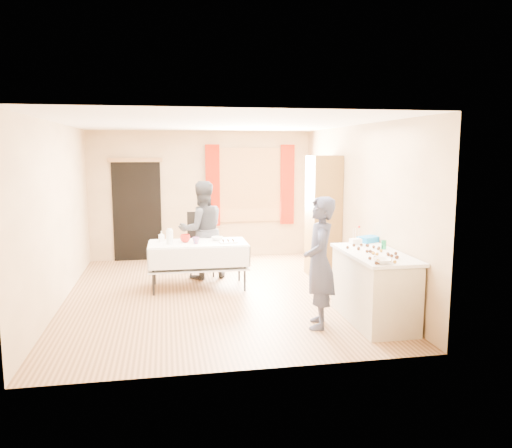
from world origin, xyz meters
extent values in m
cube|color=#9E7047|center=(0.00, 0.00, -0.01)|extent=(4.50, 5.50, 0.02)
cube|color=white|center=(0.00, 0.00, 2.61)|extent=(4.50, 5.50, 0.02)
cube|color=tan|center=(0.00, 2.76, 1.30)|extent=(4.50, 0.02, 2.60)
cube|color=tan|center=(0.00, -2.76, 1.30)|extent=(4.50, 0.02, 2.60)
cube|color=tan|center=(-2.26, 0.00, 1.30)|extent=(0.02, 5.50, 2.60)
cube|color=tan|center=(2.26, 0.00, 1.30)|extent=(0.02, 5.50, 2.60)
cube|color=olive|center=(1.00, 2.72, 1.50)|extent=(1.32, 0.06, 1.52)
cube|color=white|center=(1.00, 2.71, 1.50)|extent=(1.20, 0.02, 1.40)
cube|color=#9F1200|center=(0.22, 2.67, 1.50)|extent=(0.28, 0.06, 1.65)
cube|color=#9F1200|center=(1.78, 2.67, 1.50)|extent=(0.28, 0.06, 1.65)
cube|color=black|center=(-1.30, 2.73, 1.00)|extent=(0.95, 0.04, 2.00)
cube|color=olive|center=(-1.30, 2.70, 2.02)|extent=(1.05, 0.06, 0.08)
cube|color=brown|center=(1.99, 0.87, 1.06)|extent=(0.50, 0.60, 2.12)
cube|color=#BFB59D|center=(1.89, -1.59, 0.43)|extent=(0.64, 1.41, 0.86)
cube|color=silver|center=(1.89, -1.59, 0.89)|extent=(0.70, 1.47, 0.04)
cube|color=silver|center=(-0.24, 0.43, 0.73)|extent=(1.54, 0.78, 0.04)
cube|color=black|center=(-0.13, 1.26, 0.49)|extent=(0.46, 0.46, 0.07)
cube|color=black|center=(-0.13, 1.47, 0.79)|extent=(0.46, 0.05, 0.66)
imported|color=#282B44|center=(1.13, -1.65, 0.82)|extent=(0.79, 0.68, 1.65)
imported|color=black|center=(-0.12, 1.06, 0.85)|extent=(1.08, 0.97, 1.69)
cylinder|color=#1A9958|center=(2.10, -1.40, 0.97)|extent=(0.07, 0.07, 0.12)
imported|color=white|center=(1.71, -2.18, 0.94)|extent=(0.32, 0.32, 0.05)
cube|color=white|center=(1.86, -1.01, 0.95)|extent=(0.17, 0.13, 0.08)
cube|color=blue|center=(2.11, -0.86, 0.95)|extent=(0.36, 0.31, 0.08)
cylinder|color=silver|center=(-0.68, 0.36, 0.86)|extent=(0.12, 0.12, 0.22)
imported|color=red|center=(-0.44, 0.46, 0.81)|extent=(0.22, 0.22, 0.13)
imported|color=red|center=(-0.28, 0.30, 0.80)|extent=(0.16, 0.16, 0.10)
imported|color=white|center=(0.08, 0.55, 0.78)|extent=(0.22, 0.22, 0.06)
cube|color=white|center=(0.24, 0.31, 0.76)|extent=(0.30, 0.22, 0.02)
imported|color=white|center=(-0.81, 0.59, 0.83)|extent=(0.12, 0.12, 0.17)
sphere|color=#3F2314|center=(1.84, -1.77, 0.93)|extent=(0.04, 0.04, 0.04)
sphere|color=black|center=(2.00, -1.98, 0.93)|extent=(0.04, 0.04, 0.04)
sphere|color=black|center=(1.62, -2.24, 0.93)|extent=(0.04, 0.04, 0.04)
sphere|color=black|center=(2.08, -1.78, 0.93)|extent=(0.04, 0.04, 0.04)
sphere|color=black|center=(1.98, -1.99, 0.93)|extent=(0.04, 0.04, 0.04)
sphere|color=black|center=(1.63, -1.29, 0.93)|extent=(0.04, 0.04, 0.04)
sphere|color=#3F2314|center=(1.68, -2.14, 0.93)|extent=(0.04, 0.04, 0.04)
sphere|color=black|center=(2.03, -1.40, 0.93)|extent=(0.04, 0.04, 0.04)
sphere|color=black|center=(1.65, -1.98, 0.93)|extent=(0.04, 0.04, 0.04)
sphere|color=black|center=(1.99, -1.32, 0.93)|extent=(0.04, 0.04, 0.04)
sphere|color=black|center=(1.79, -1.58, 0.93)|extent=(0.04, 0.04, 0.04)
sphere|color=black|center=(1.77, -1.16, 0.93)|extent=(0.04, 0.04, 0.04)
sphere|color=#3F2314|center=(1.86, -2.22, 0.93)|extent=(0.04, 0.04, 0.04)
sphere|color=black|center=(1.76, -1.36, 0.93)|extent=(0.04, 0.04, 0.04)
sphere|color=black|center=(1.98, -1.78, 0.93)|extent=(0.04, 0.04, 0.04)
sphere|color=black|center=(1.74, -1.41, 0.93)|extent=(0.04, 0.04, 0.04)
sphere|color=black|center=(1.82, -1.68, 0.93)|extent=(0.04, 0.04, 0.04)
sphere|color=black|center=(1.88, -1.16, 0.93)|extent=(0.04, 0.04, 0.04)
sphere|color=#3F2314|center=(1.82, -1.71, 0.93)|extent=(0.04, 0.04, 0.04)
sphere|color=black|center=(1.96, -1.82, 0.93)|extent=(0.04, 0.04, 0.04)
sphere|color=black|center=(1.95, -1.21, 0.93)|extent=(0.04, 0.04, 0.04)
sphere|color=black|center=(1.72, -2.01, 0.93)|extent=(0.04, 0.04, 0.04)
sphere|color=black|center=(1.72, -1.98, 0.93)|extent=(0.04, 0.04, 0.04)
sphere|color=black|center=(1.94, -1.21, 0.93)|extent=(0.04, 0.04, 0.04)
sphere|color=#3F2314|center=(1.97, -1.58, 0.93)|extent=(0.04, 0.04, 0.04)
sphere|color=black|center=(1.75, -2.01, 0.93)|extent=(0.04, 0.04, 0.04)
sphere|color=black|center=(1.82, -1.59, 0.93)|extent=(0.04, 0.04, 0.04)
sphere|color=black|center=(1.97, -1.89, 0.93)|extent=(0.04, 0.04, 0.04)
sphere|color=black|center=(1.65, -2.23, 0.93)|extent=(0.04, 0.04, 0.04)
sphere|color=black|center=(2.00, -1.45, 0.93)|extent=(0.04, 0.04, 0.04)
sphere|color=#3F2314|center=(1.85, -2.13, 0.93)|extent=(0.04, 0.04, 0.04)
camera|label=1|loc=(-0.73, -7.47, 2.20)|focal=35.00mm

